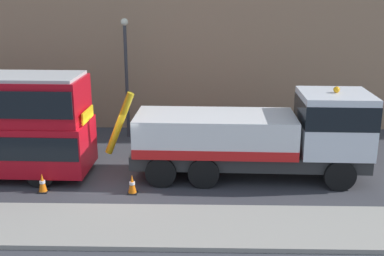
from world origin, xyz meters
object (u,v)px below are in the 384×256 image
at_px(recovery_tow_truck, 261,135).
at_px(street_lamp, 126,68).
at_px(traffic_cone_near_bus, 42,183).
at_px(traffic_cone_midway, 132,185).

height_order(recovery_tow_truck, street_lamp, street_lamp).
distance_m(traffic_cone_near_bus, street_lamp, 7.86).
height_order(recovery_tow_truck, traffic_cone_near_bus, recovery_tow_truck).
bearing_deg(traffic_cone_near_bus, street_lamp, 73.02).
bearing_deg(traffic_cone_midway, recovery_tow_truck, 19.26).
distance_m(recovery_tow_truck, traffic_cone_near_bus, 8.37).
height_order(traffic_cone_midway, street_lamp, street_lamp).
xyz_separation_m(recovery_tow_truck, street_lamp, (-5.98, 5.26, 1.71)).
distance_m(traffic_cone_midway, street_lamp, 7.70).
relative_size(traffic_cone_midway, street_lamp, 0.12).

